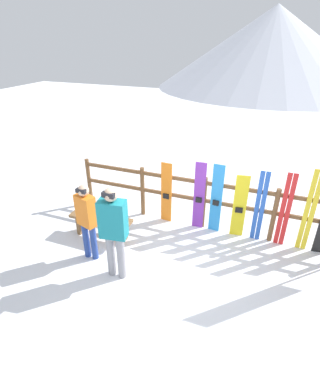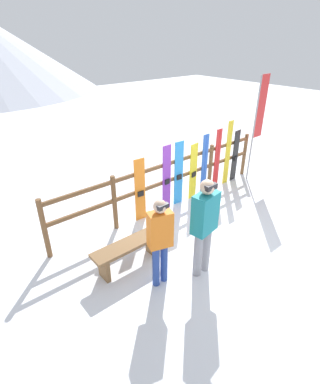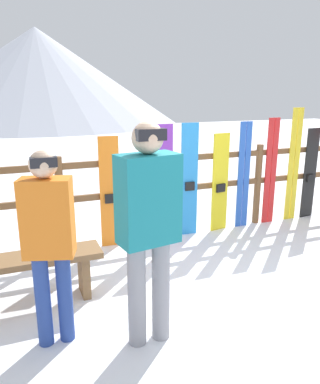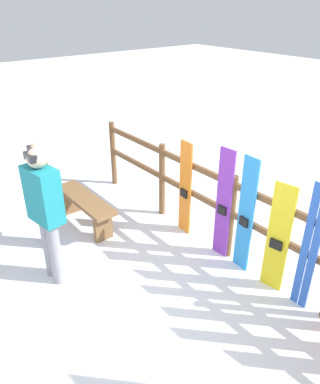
# 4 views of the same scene
# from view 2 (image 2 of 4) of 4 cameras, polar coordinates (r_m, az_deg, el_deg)

# --- Properties ---
(ground_plane) EXTENTS (40.00, 40.00, 0.00)m
(ground_plane) POSITION_cam_2_polar(r_m,az_deg,el_deg) (6.43, 11.20, -8.23)
(ground_plane) COLOR white
(fence) EXTENTS (6.03, 0.10, 1.23)m
(fence) POSITION_cam_2_polar(r_m,az_deg,el_deg) (7.02, 1.56, 2.60)
(fence) COLOR brown
(fence) RESTS_ON ground
(bench) EXTENTS (1.37, 0.36, 0.50)m
(bench) POSITION_cam_2_polar(r_m,az_deg,el_deg) (5.42, -5.97, -10.75)
(bench) COLOR brown
(bench) RESTS_ON ground
(person_teal) EXTENTS (0.49, 0.32, 1.79)m
(person_teal) POSITION_cam_2_polar(r_m,az_deg,el_deg) (4.91, 8.47, -5.67)
(person_teal) COLOR gray
(person_teal) RESTS_ON ground
(person_orange) EXTENTS (0.42, 0.31, 1.59)m
(person_orange) POSITION_cam_2_polar(r_m,az_deg,el_deg) (4.71, 0.01, -8.56)
(person_orange) COLOR navy
(person_orange) RESTS_ON ground
(snowboard_orange) EXTENTS (0.26, 0.07, 1.46)m
(snowboard_orange) POSITION_cam_2_polar(r_m,az_deg,el_deg) (6.51, -3.82, 0.29)
(snowboard_orange) COLOR orange
(snowboard_orange) RESTS_ON ground
(snowboard_purple) EXTENTS (0.24, 0.06, 1.59)m
(snowboard_purple) POSITION_cam_2_polar(r_m,az_deg,el_deg) (6.90, 1.27, 2.62)
(snowboard_purple) COLOR purple
(snowboard_purple) RESTS_ON ground
(snowboard_blue) EXTENTS (0.25, 0.07, 1.60)m
(snowboard_blue) POSITION_cam_2_polar(r_m,az_deg,el_deg) (7.13, 3.57, 3.47)
(snowboard_blue) COLOR #288CE0
(snowboard_blue) RESTS_ON ground
(snowboard_yellow) EXTENTS (0.28, 0.09, 1.44)m
(snowboard_yellow) POSITION_cam_2_polar(r_m,az_deg,el_deg) (7.49, 6.36, 3.90)
(snowboard_yellow) COLOR yellow
(snowboard_yellow) RESTS_ON ground
(ski_pair_blue) EXTENTS (0.19, 0.02, 1.59)m
(ski_pair_blue) POSITION_cam_2_polar(r_m,az_deg,el_deg) (7.73, 8.45, 5.20)
(ski_pair_blue) COLOR blue
(ski_pair_blue) RESTS_ON ground
(ski_pair_red) EXTENTS (0.19, 0.02, 1.63)m
(ski_pair_red) POSITION_cam_2_polar(r_m,az_deg,el_deg) (8.07, 10.82, 6.15)
(ski_pair_red) COLOR red
(ski_pair_red) RESTS_ON ground
(ski_pair_yellow) EXTENTS (0.20, 0.02, 1.77)m
(ski_pair_yellow) POSITION_cam_2_polar(r_m,az_deg,el_deg) (8.37, 12.79, 7.24)
(ski_pair_yellow) COLOR yellow
(ski_pair_yellow) RESTS_ON ground
(snowboard_black_stripe) EXTENTS (0.26, 0.08, 1.45)m
(snowboard_black_stripe) POSITION_cam_2_polar(r_m,az_deg,el_deg) (8.68, 14.12, 6.69)
(snowboard_black_stripe) COLOR black
(snowboard_black_stripe) RESTS_ON ground
(rental_flag) EXTENTS (0.40, 0.04, 2.86)m
(rental_flag) POSITION_cam_2_polar(r_m,az_deg,el_deg) (8.60, 18.22, 13.52)
(rental_flag) COLOR #99999E
(rental_flag) RESTS_ON ground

